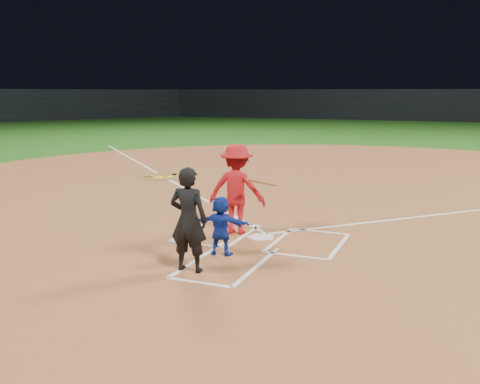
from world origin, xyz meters
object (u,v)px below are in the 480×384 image
at_px(on_deck_circle, 163,176).
at_px(catcher, 221,226).
at_px(umpire, 188,220).
at_px(batter_at_plate, 237,189).
at_px(home_plate, 261,237).

xyz_separation_m(on_deck_circle, catcher, (5.60, -7.50, 0.54)).
height_order(on_deck_circle, umpire, umpire).
bearing_deg(catcher, on_deck_circle, -58.24).
relative_size(catcher, batter_at_plate, 0.58).
distance_m(home_plate, on_deck_circle, 8.51).
height_order(home_plate, batter_at_plate, batter_at_plate).
xyz_separation_m(umpire, batter_at_plate, (-0.20, 2.52, 0.07)).
bearing_deg(home_plate, on_deck_circle, -46.31).
bearing_deg(home_plate, umpire, 80.27).
bearing_deg(home_plate, catcher, 78.10).
bearing_deg(batter_at_plate, umpire, -85.44).
height_order(on_deck_circle, catcher, catcher).
relative_size(home_plate, umpire, 0.35).
distance_m(home_plate, umpire, 2.54).
bearing_deg(catcher, batter_at_plate, -82.98).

